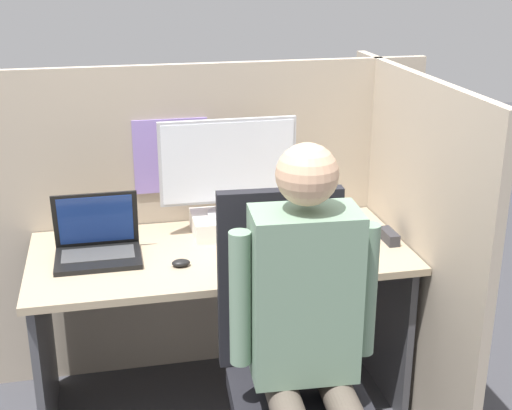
# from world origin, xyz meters

# --- Properties ---
(cubicle_panel_back) EXTENTS (2.04, 0.05, 1.45)m
(cubicle_panel_back) POSITION_xyz_m (-0.00, 0.73, 0.73)
(cubicle_panel_back) COLOR tan
(cubicle_panel_back) RESTS_ON ground
(cubicle_panel_right) EXTENTS (0.04, 1.35, 1.45)m
(cubicle_panel_right) POSITION_xyz_m (0.80, 0.28, 0.72)
(cubicle_panel_right) COLOR tan
(cubicle_panel_right) RESTS_ON ground
(desk) EXTENTS (1.54, 0.71, 0.74)m
(desk) POSITION_xyz_m (0.00, 0.35, 0.56)
(desk) COLOR tan
(desk) RESTS_ON ground
(paper_box) EXTENTS (0.32, 0.24, 0.08)m
(paper_box) POSITION_xyz_m (0.07, 0.54, 0.78)
(paper_box) COLOR white
(paper_box) RESTS_ON desk
(monitor) EXTENTS (0.58, 0.19, 0.42)m
(monitor) POSITION_xyz_m (0.07, 0.54, 1.04)
(monitor) COLOR #B2B2B7
(monitor) RESTS_ON paper_box
(laptop) EXTENTS (0.34, 0.25, 0.26)m
(laptop) POSITION_xyz_m (-0.49, 0.38, 0.79)
(laptop) COLOR black
(laptop) RESTS_ON desk
(mouse) EXTENTS (0.07, 0.05, 0.03)m
(mouse) POSITION_xyz_m (-0.18, 0.23, 0.75)
(mouse) COLOR black
(mouse) RESTS_ON desk
(stapler) EXTENTS (0.05, 0.13, 0.05)m
(stapler) POSITION_xyz_m (0.71, 0.29, 0.76)
(stapler) COLOR #2D2D33
(stapler) RESTS_ON desk
(carrot_toy) EXTENTS (0.05, 0.14, 0.05)m
(carrot_toy) POSITION_xyz_m (0.32, 0.16, 0.77)
(carrot_toy) COLOR orange
(carrot_toy) RESTS_ON desk
(office_chair) EXTENTS (0.53, 0.57, 1.14)m
(office_chair) POSITION_xyz_m (0.15, -0.23, 0.57)
(office_chair) COLOR black
(office_chair) RESTS_ON ground
(person) EXTENTS (0.48, 0.48, 1.37)m
(person) POSITION_xyz_m (0.16, -0.41, 0.79)
(person) COLOR brown
(person) RESTS_ON ground
(coffee_mug) EXTENTS (0.10, 0.10, 0.09)m
(coffee_mug) POSITION_xyz_m (0.43, 0.50, 0.78)
(coffee_mug) COLOR #232328
(coffee_mug) RESTS_ON desk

